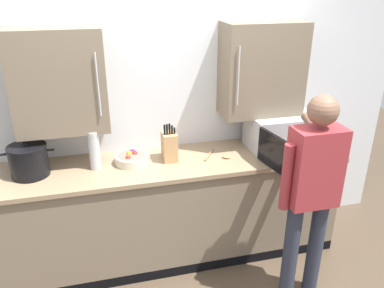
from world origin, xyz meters
The scene contains 9 objects.
back_wall_tiled centered at (0.00, 0.99, 1.43)m, with size 4.24×0.44×2.80m.
counter_unit centered at (0.00, 0.68, 0.45)m, with size 2.78×0.62×0.90m.
microwave_oven centered at (0.92, 0.71, 1.05)m, with size 0.57×0.77×0.29m.
stock_pot centered at (-1.05, 0.70, 1.02)m, with size 0.37×0.28×0.26m.
knife_block centered at (-0.01, 0.71, 1.02)m, with size 0.11×0.15×0.31m.
wooden_spoon centered at (0.37, 0.66, 0.91)m, with size 0.23×0.21×0.02m.
thermos_flask centered at (-0.59, 0.69, 1.06)m, with size 0.09×0.09×0.30m.
fruit_bowl centered at (-0.31, 0.72, 0.95)m, with size 0.26×0.26×0.10m.
person_figure centered at (0.83, 0.00, 0.94)m, with size 0.44×0.52×1.58m.
Camera 1 is at (-0.51, -1.99, 2.24)m, focal length 35.68 mm.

